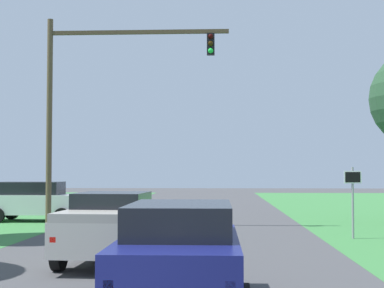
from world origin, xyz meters
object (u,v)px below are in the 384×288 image
(red_suv_near, at_px, (180,253))
(crossing_suv_far, at_px, (35,201))
(traffic_light, at_px, (93,90))
(pickup_truck_lead, at_px, (113,226))
(keep_moving_sign, at_px, (353,193))

(red_suv_near, distance_m, crossing_suv_far, 18.59)
(traffic_light, xyz_separation_m, crossing_suv_far, (-3.25, 2.52, -4.81))
(pickup_truck_lead, relative_size, traffic_light, 0.60)
(crossing_suv_far, bearing_deg, red_suv_near, -64.72)
(pickup_truck_lead, bearing_deg, crossing_suv_far, 116.45)
(red_suv_near, distance_m, keep_moving_sign, 11.76)
(keep_moving_sign, bearing_deg, red_suv_near, -116.72)
(pickup_truck_lead, height_order, keep_moving_sign, keep_moving_sign)
(pickup_truck_lead, xyz_separation_m, crossing_suv_far, (-5.86, 11.78, 0.02))
(traffic_light, relative_size, crossing_suv_far, 1.85)
(pickup_truck_lead, bearing_deg, red_suv_near, -67.53)
(traffic_light, relative_size, keep_moving_sign, 3.55)
(red_suv_near, height_order, traffic_light, traffic_light)
(pickup_truck_lead, distance_m, traffic_light, 10.77)
(pickup_truck_lead, xyz_separation_m, keep_moving_sign, (7.36, 5.46, 0.65))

